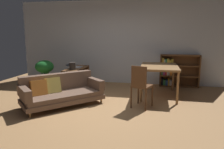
# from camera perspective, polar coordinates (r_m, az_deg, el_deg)

# --- Properties ---
(ground_plane) EXTENTS (8.16, 8.16, 0.00)m
(ground_plane) POSITION_cam_1_polar(r_m,az_deg,el_deg) (4.67, -3.72, -9.27)
(ground_plane) COLOR #A87A4C
(back_wall_panel) EXTENTS (6.80, 0.10, 2.70)m
(back_wall_panel) POSITION_cam_1_polar(r_m,az_deg,el_deg) (7.03, 1.95, 8.69)
(back_wall_panel) COLOR silver
(back_wall_panel) RESTS_ON ground_plane
(fabric_couch) EXTENTS (1.81, 1.83, 0.70)m
(fabric_couch) POSITION_cam_1_polar(r_m,az_deg,el_deg) (4.99, -13.78, -4.41)
(fabric_couch) COLOR olive
(fabric_couch) RESTS_ON ground_plane
(media_console) EXTENTS (0.41, 1.27, 0.61)m
(media_console) POSITION_cam_1_polar(r_m,az_deg,el_deg) (6.48, -9.57, -0.93)
(media_console) COLOR brown
(media_console) RESTS_ON ground_plane
(open_laptop) EXTENTS (0.46, 0.32, 0.09)m
(open_laptop) POSITION_cam_1_polar(r_m,az_deg,el_deg) (6.55, -9.97, 2.13)
(open_laptop) COLOR silver
(open_laptop) RESTS_ON media_console
(desk_speaker) EXTENTS (0.18, 0.18, 0.21)m
(desk_speaker) POSITION_cam_1_polar(r_m,az_deg,el_deg) (6.08, -10.59, 2.25)
(desk_speaker) COLOR #2D2823
(desk_speaker) RESTS_ON media_console
(potted_floor_plant) EXTENTS (0.55, 0.55, 0.83)m
(potted_floor_plant) POSITION_cam_1_polar(r_m,az_deg,el_deg) (6.75, -17.71, 1.49)
(potted_floor_plant) COLOR #9E9389
(potted_floor_plant) RESTS_ON ground_plane
(dining_table) EXTENTS (0.93, 1.36, 0.81)m
(dining_table) POSITION_cam_1_polar(r_m,az_deg,el_deg) (5.60, 12.62, 1.57)
(dining_table) COLOR olive
(dining_table) RESTS_ON ground_plane
(dining_chair_near) EXTENTS (0.50, 0.51, 0.95)m
(dining_chair_near) POSITION_cam_1_polar(r_m,az_deg,el_deg) (4.62, 7.79, -2.62)
(dining_chair_near) COLOR #56351E
(dining_chair_near) RESTS_ON ground_plane
(bookshelf) EXTENTS (1.18, 0.28, 0.99)m
(bookshelf) POSITION_cam_1_polar(r_m,az_deg,el_deg) (6.88, 16.93, 0.91)
(bookshelf) COLOR brown
(bookshelf) RESTS_ON ground_plane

